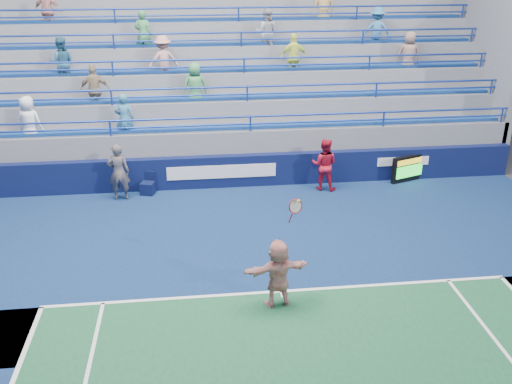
{
  "coord_description": "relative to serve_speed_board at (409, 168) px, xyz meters",
  "views": [
    {
      "loc": [
        -1.91,
        -11.18,
        7.51
      ],
      "look_at": [
        -0.31,
        2.5,
        1.5
      ],
      "focal_mm": 40.0,
      "sensor_mm": 36.0,
      "label": 1
    }
  ],
  "objects": [
    {
      "name": "line_judge",
      "position": [
        -9.65,
        -0.4,
        0.46
      ],
      "size": [
        0.7,
        0.49,
        1.86
      ],
      "primitive_type": "imported",
      "rotation": [
        0.0,
        0.0,
        3.2
      ],
      "color": "#161F3C",
      "rests_on": "ground"
    },
    {
      "name": "ball_girl",
      "position": [
        -3.05,
        -0.36,
        0.41
      ],
      "size": [
        1.03,
        0.92,
        1.75
      ],
      "primitive_type": "imported",
      "rotation": [
        0.0,
        0.0,
        2.79
      ],
      "color": "#B7142A",
      "rests_on": "ground"
    },
    {
      "name": "ground",
      "position": [
        -5.39,
        -6.25,
        -0.47
      ],
      "size": [
        120.0,
        120.0,
        0.0
      ],
      "primitive_type": "plane",
      "color": "#333538"
    },
    {
      "name": "tennis_player",
      "position": [
        -5.55,
        -6.72,
        0.35
      ],
      "size": [
        1.56,
        0.72,
        2.61
      ],
      "color": "white",
      "rests_on": "ground"
    },
    {
      "name": "judge_chair",
      "position": [
        -8.82,
        -0.09,
        -0.23
      ],
      "size": [
        0.52,
        0.53,
        0.74
      ],
      "color": "#0B1237",
      "rests_on": "ground"
    },
    {
      "name": "bleacher_stand",
      "position": [
        -5.4,
        4.02,
        1.08
      ],
      "size": [
        18.0,
        5.6,
        6.13
      ],
      "color": "slate",
      "rests_on": "ground"
    },
    {
      "name": "sponsor_wall",
      "position": [
        -5.38,
        0.25,
        0.08
      ],
      "size": [
        18.0,
        0.32,
        1.1
      ],
      "color": "#0A153C",
      "rests_on": "ground"
    },
    {
      "name": "serve_speed_board",
      "position": [
        0.0,
        0.0,
        0.0
      ],
      "size": [
        1.31,
        0.59,
        0.93
      ],
      "color": "black",
      "rests_on": "ground"
    }
  ]
}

